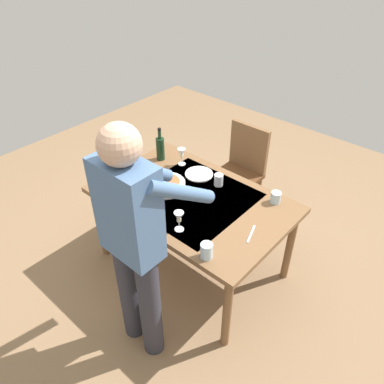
{
  "coord_description": "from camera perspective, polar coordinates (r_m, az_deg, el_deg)",
  "views": [
    {
      "loc": [
        -1.49,
        1.69,
        2.44
      ],
      "look_at": [
        0.0,
        0.0,
        0.78
      ],
      "focal_mm": 35.08,
      "sensor_mm": 36.0,
      "label": 1
    }
  ],
  "objects": [
    {
      "name": "ground_plane",
      "position": [
        3.32,
        -0.0,
        -10.81
      ],
      "size": [
        6.0,
        6.0,
        0.0
      ],
      "primitive_type": "plane",
      "color": "#846647"
    },
    {
      "name": "dining_table",
      "position": [
        2.88,
        -0.0,
        -1.94
      ],
      "size": [
        1.47,
        0.96,
        0.73
      ],
      "color": "brown",
      "rests_on": "ground_plane"
    },
    {
      "name": "chair_near",
      "position": [
        3.58,
        7.52,
        3.85
      ],
      "size": [
        0.4,
        0.4,
        0.91
      ],
      "color": "#523019",
      "rests_on": "ground_plane"
    },
    {
      "name": "person_server",
      "position": [
        2.17,
        -8.76,
        -7.0
      ],
      "size": [
        0.42,
        0.61,
        1.69
      ],
      "color": "#2D2D38",
      "rests_on": "ground_plane"
    },
    {
      "name": "wine_bottle",
      "position": [
        3.24,
        -4.84,
        6.7
      ],
      "size": [
        0.07,
        0.07,
        0.3
      ],
      "color": "black",
      "rests_on": "dining_table"
    },
    {
      "name": "wine_glass_left",
      "position": [
        3.16,
        -1.59,
        5.85
      ],
      "size": [
        0.07,
        0.07,
        0.15
      ],
      "color": "white",
      "rests_on": "dining_table"
    },
    {
      "name": "wine_glass_right",
      "position": [
        2.49,
        -2.0,
        -3.96
      ],
      "size": [
        0.07,
        0.07,
        0.15
      ],
      "color": "white",
      "rests_on": "dining_table"
    },
    {
      "name": "water_cup_near_left",
      "position": [
        2.94,
        4.07,
        1.85
      ],
      "size": [
        0.07,
        0.07,
        0.1
      ],
      "primitive_type": "cylinder",
      "color": "silver",
      "rests_on": "dining_table"
    },
    {
      "name": "water_cup_near_right",
      "position": [
        2.83,
        12.62,
        -0.8
      ],
      "size": [
        0.08,
        0.08,
        0.09
      ],
      "primitive_type": "cylinder",
      "color": "silver",
      "rests_on": "dining_table"
    },
    {
      "name": "water_cup_far_left",
      "position": [
        2.34,
        2.22,
        -8.92
      ],
      "size": [
        0.08,
        0.08,
        0.11
      ],
      "primitive_type": "cylinder",
      "color": "silver",
      "rests_on": "dining_table"
    },
    {
      "name": "serving_bowl_pasta",
      "position": [
        2.91,
        -3.98,
        1.12
      ],
      "size": [
        0.3,
        0.3,
        0.07
      ],
      "color": "white",
      "rests_on": "dining_table"
    },
    {
      "name": "side_bowl_salad",
      "position": [
        2.73,
        -7.61,
        -1.95
      ],
      "size": [
        0.18,
        0.18,
        0.07
      ],
      "color": "white",
      "rests_on": "dining_table"
    },
    {
      "name": "dinner_plate_near",
      "position": [
        3.08,
        1.08,
        2.75
      ],
      "size": [
        0.23,
        0.23,
        0.01
      ],
      "primitive_type": "cylinder",
      "color": "white",
      "rests_on": "dining_table"
    },
    {
      "name": "table_fork",
      "position": [
        2.55,
        8.97,
        -6.31
      ],
      "size": [
        0.07,
        0.18,
        0.0
      ],
      "primitive_type": "cube",
      "rotation": [
        0.0,
        0.0,
        0.33
      ],
      "color": "silver",
      "rests_on": "dining_table"
    }
  ]
}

